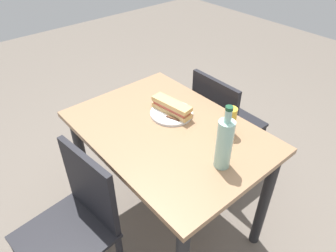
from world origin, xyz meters
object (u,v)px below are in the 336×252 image
beer_glass (230,121)px  chair_far (78,221)px  dining_table (168,148)px  water_bottle (224,143)px  chair_near (221,122)px  baguette_sandwich_near (172,107)px  plate_near (172,113)px  knife_near (167,116)px

beer_glass → chair_far: bearing=73.2°
dining_table → water_bottle: bearing=-178.3°
chair_far → water_bottle: water_bottle is taller
chair_near → baguette_sandwich_near: bearing=90.8°
dining_table → water_bottle: 0.45m
dining_table → chair_near: chair_near is taller
chair_near → water_bottle: bearing=129.3°
baguette_sandwich_near → water_bottle: water_bottle is taller
dining_table → baguette_sandwich_near: size_ratio=4.24×
plate_near → dining_table: bearing=131.1°
chair_far → baguette_sandwich_near: bearing=-83.1°
chair_far → knife_near: (0.06, -0.63, 0.30)m
baguette_sandwich_near → beer_glass: beer_glass is taller
dining_table → chair_far: 0.59m
chair_far → plate_near: bearing=-83.1°
baguette_sandwich_near → water_bottle: bearing=168.4°
chair_near → knife_near: bearing=92.7°
chair_far → knife_near: size_ratio=4.92×
plate_near → baguette_sandwich_near: (0.00, 0.00, 0.04)m
dining_table → plate_near: 0.20m
chair_near → baguette_sandwich_near: size_ratio=3.43×
dining_table → plate_near: bearing=-48.9°
water_bottle → knife_near: bearing=-5.6°
dining_table → beer_glass: (-0.23, -0.21, 0.21)m
water_bottle → chair_far: bearing=57.6°
dining_table → plate_near: size_ratio=4.40×
dining_table → water_bottle: water_bottle is taller
chair_near → baguette_sandwich_near: same height
plate_near → chair_far: bearing=96.9°
plate_near → water_bottle: bearing=168.4°
knife_near → water_bottle: 0.45m
chair_far → beer_glass: 0.90m
chair_far → knife_near: chair_far is taller
dining_table → knife_near: size_ratio=6.09×
chair_near → knife_near: chair_near is taller
chair_far → beer_glass: (-0.24, -0.79, 0.36)m
chair_near → plate_near: 0.55m
chair_near → plate_near: bearing=90.8°
knife_near → beer_glass: beer_glass is taller
chair_far → water_bottle: size_ratio=2.68×
chair_near → beer_glass: (-0.33, 0.36, 0.36)m
chair_near → beer_glass: size_ratio=5.58×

